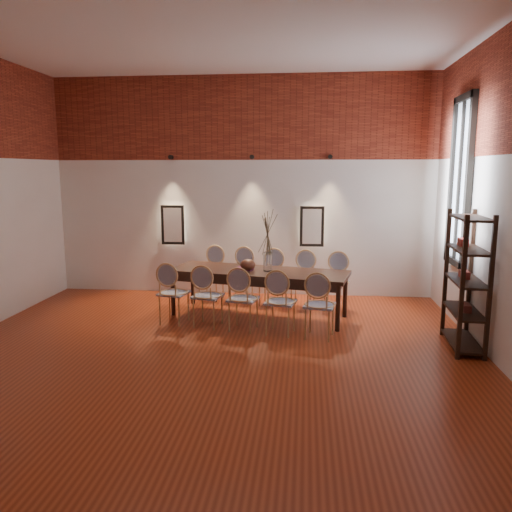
# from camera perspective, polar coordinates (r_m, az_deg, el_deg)

# --- Properties ---
(floor) EXTENTS (7.00, 7.00, 0.02)m
(floor) POSITION_cam_1_polar(r_m,az_deg,el_deg) (6.27, -5.72, -12.08)
(floor) COLOR #943416
(floor) RESTS_ON ground
(ceiling) EXTENTS (7.00, 7.00, 0.02)m
(ceiling) POSITION_cam_1_polar(r_m,az_deg,el_deg) (6.06, -6.45, 25.93)
(ceiling) COLOR silver
(ceiling) RESTS_ON ground
(wall_back) EXTENTS (7.00, 0.10, 4.00)m
(wall_back) POSITION_cam_1_polar(r_m,az_deg,el_deg) (9.33, -1.60, 7.85)
(wall_back) COLOR silver
(wall_back) RESTS_ON ground
(wall_front) EXTENTS (7.00, 0.10, 4.00)m
(wall_front) POSITION_cam_1_polar(r_m,az_deg,el_deg) (2.47, -22.96, 1.46)
(wall_front) COLOR silver
(wall_front) RESTS_ON ground
(brick_band_back) EXTENTS (7.00, 0.02, 1.50)m
(brick_band_back) POSITION_cam_1_polar(r_m,az_deg,el_deg) (9.30, -1.70, 15.55)
(brick_band_back) COLOR maroon
(brick_band_back) RESTS_ON ground
(niche_left) EXTENTS (0.36, 0.06, 0.66)m
(niche_left) POSITION_cam_1_polar(r_m,az_deg,el_deg) (9.53, -9.45, 3.54)
(niche_left) COLOR #FFEAC6
(niche_left) RESTS_ON wall_back
(niche_right) EXTENTS (0.36, 0.06, 0.66)m
(niche_right) POSITION_cam_1_polar(r_m,az_deg,el_deg) (9.21, 6.41, 3.39)
(niche_right) COLOR #FFEAC6
(niche_right) RESTS_ON wall_back
(spot_fixture_left) EXTENTS (0.08, 0.10, 0.08)m
(spot_fixture_left) POSITION_cam_1_polar(r_m,az_deg,el_deg) (9.45, -9.71, 11.07)
(spot_fixture_left) COLOR black
(spot_fixture_left) RESTS_ON wall_back
(spot_fixture_mid) EXTENTS (0.08, 0.10, 0.08)m
(spot_fixture_mid) POSITION_cam_1_polar(r_m,az_deg,el_deg) (9.17, -0.46, 11.25)
(spot_fixture_mid) COLOR black
(spot_fixture_mid) RESTS_ON wall_back
(spot_fixture_right) EXTENTS (0.08, 0.10, 0.08)m
(spot_fixture_right) POSITION_cam_1_polar(r_m,az_deg,el_deg) (9.13, 8.48, 11.15)
(spot_fixture_right) COLOR black
(spot_fixture_right) RESTS_ON wall_back
(window_glass) EXTENTS (0.02, 0.78, 2.38)m
(window_glass) POSITION_cam_1_polar(r_m,az_deg,el_deg) (8.03, 22.40, 7.86)
(window_glass) COLOR silver
(window_glass) RESTS_ON wall_right
(window_frame) EXTENTS (0.08, 0.90, 2.50)m
(window_frame) POSITION_cam_1_polar(r_m,az_deg,el_deg) (8.02, 22.26, 7.87)
(window_frame) COLOR black
(window_frame) RESTS_ON wall_right
(window_mullion) EXTENTS (0.06, 0.06, 2.40)m
(window_mullion) POSITION_cam_1_polar(r_m,az_deg,el_deg) (8.02, 22.26, 7.87)
(window_mullion) COLOR black
(window_mullion) RESTS_ON wall_right
(dining_table) EXTENTS (2.94, 1.48, 0.75)m
(dining_table) POSITION_cam_1_polar(r_m,az_deg,el_deg) (7.99, 0.29, -4.28)
(dining_table) COLOR black
(dining_table) RESTS_ON floor
(chair_near_a) EXTENTS (0.52, 0.52, 0.94)m
(chair_near_a) POSITION_cam_1_polar(r_m,az_deg,el_deg) (7.73, -9.38, -4.18)
(chair_near_a) COLOR tan
(chair_near_a) RESTS_ON floor
(chair_near_b) EXTENTS (0.52, 0.52, 0.94)m
(chair_near_b) POSITION_cam_1_polar(r_m,az_deg,el_deg) (7.49, -5.54, -4.54)
(chair_near_b) COLOR tan
(chair_near_b) RESTS_ON floor
(chair_near_c) EXTENTS (0.52, 0.52, 0.94)m
(chair_near_c) POSITION_cam_1_polar(r_m,az_deg,el_deg) (7.29, -1.47, -4.90)
(chair_near_c) COLOR tan
(chair_near_c) RESTS_ON floor
(chair_near_d) EXTENTS (0.52, 0.52, 0.94)m
(chair_near_d) POSITION_cam_1_polar(r_m,az_deg,el_deg) (7.13, 2.82, -5.25)
(chair_near_d) COLOR tan
(chair_near_d) RESTS_ON floor
(chair_near_e) EXTENTS (0.52, 0.52, 0.94)m
(chair_near_e) POSITION_cam_1_polar(r_m,az_deg,el_deg) (7.01, 7.29, -5.58)
(chair_near_e) COLOR tan
(chair_near_e) RESTS_ON floor
(chair_far_a) EXTENTS (0.52, 0.52, 0.94)m
(chair_far_a) POSITION_cam_1_polar(r_m,az_deg,el_deg) (9.02, -5.13, -2.06)
(chair_far_a) COLOR tan
(chair_far_a) RESTS_ON floor
(chair_far_b) EXTENTS (0.52, 0.52, 0.94)m
(chair_far_b) POSITION_cam_1_polar(r_m,az_deg,el_deg) (8.82, -1.76, -2.30)
(chair_far_b) COLOR tan
(chair_far_b) RESTS_ON floor
(chair_far_c) EXTENTS (0.52, 0.52, 0.94)m
(chair_far_c) POSITION_cam_1_polar(r_m,az_deg,el_deg) (8.65, 1.76, -2.54)
(chair_far_c) COLOR tan
(chair_far_c) RESTS_ON floor
(chair_far_d) EXTENTS (0.52, 0.52, 0.94)m
(chair_far_d) POSITION_cam_1_polar(r_m,az_deg,el_deg) (8.51, 5.40, -2.78)
(chair_far_d) COLOR tan
(chair_far_d) RESTS_ON floor
(chair_far_e) EXTENTS (0.52, 0.52, 0.94)m
(chair_far_e) POSITION_cam_1_polar(r_m,az_deg,el_deg) (8.41, 9.15, -3.02)
(chair_far_e) COLOR tan
(chair_far_e) RESTS_ON floor
(vase) EXTENTS (0.14, 0.14, 0.30)m
(vase) POSITION_cam_1_polar(r_m,az_deg,el_deg) (7.83, 1.34, -0.64)
(vase) COLOR silver
(vase) RESTS_ON dining_table
(dried_branches) EXTENTS (0.50, 0.50, 0.70)m
(dried_branches) POSITION_cam_1_polar(r_m,az_deg,el_deg) (7.76, 1.36, 2.63)
(dried_branches) COLOR brown
(dried_branches) RESTS_ON vase
(bowl) EXTENTS (0.24, 0.24, 0.18)m
(bowl) POSITION_cam_1_polar(r_m,az_deg,el_deg) (7.89, -0.94, -1.00)
(bowl) COLOR brown
(bowl) RESTS_ON dining_table
(book) EXTENTS (0.29, 0.23, 0.03)m
(book) POSITION_cam_1_polar(r_m,az_deg,el_deg) (7.96, -1.32, -1.46)
(book) COLOR #81245D
(book) RESTS_ON dining_table
(shelving_rack) EXTENTS (0.44, 1.02, 1.80)m
(shelving_rack) POSITION_cam_1_polar(r_m,az_deg,el_deg) (7.04, 22.91, -2.62)
(shelving_rack) COLOR black
(shelving_rack) RESTS_ON floor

